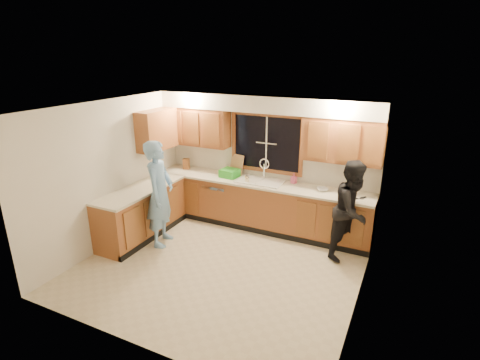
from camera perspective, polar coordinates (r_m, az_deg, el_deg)
name	(u,v)px	position (r m, az deg, el deg)	size (l,w,h in m)	color
floor	(220,266)	(6.11, -3.07, -12.98)	(4.20, 4.20, 0.00)	beige
ceiling	(217,108)	(5.24, -3.55, 10.93)	(4.20, 4.20, 0.00)	silver
wall_back	(266,161)	(7.18, 4.03, 2.93)	(4.20, 4.20, 0.00)	silver
wall_left	(111,174)	(6.77, -19.07, 0.90)	(3.80, 3.80, 0.00)	silver
wall_right	(366,219)	(4.96, 18.61, -5.61)	(3.80, 3.80, 0.00)	silver
base_cabinets_back	(260,205)	(7.19, 2.99, -3.88)	(4.20, 0.60, 0.88)	brown
base_cabinets_left	(142,213)	(7.09, -14.67, -4.85)	(0.60, 1.90, 0.88)	brown
countertop_back	(260,183)	(7.01, 3.01, -0.46)	(4.20, 0.63, 0.04)	beige
countertop_left	(141,189)	(6.91, -14.89, -1.38)	(0.63, 1.90, 0.04)	beige
upper_cabinets_left	(197,126)	(7.54, -6.55, 8.11)	(1.35, 0.33, 0.75)	brown
upper_cabinets_right	(343,140)	(6.51, 15.37, 5.84)	(1.35, 0.33, 0.75)	brown
upper_cabinets_return	(157,130)	(7.33, -12.53, 7.48)	(0.33, 0.90, 0.75)	brown
soffit	(264,104)	(6.80, 3.69, 11.50)	(4.20, 0.35, 0.30)	silver
window_frame	(267,143)	(7.09, 4.07, 5.63)	(1.44, 0.03, 1.14)	black
sink	(260,184)	(7.04, 3.07, -0.68)	(0.86, 0.52, 0.57)	white
dishwasher	(220,200)	(7.53, -3.02, -3.04)	(0.60, 0.56, 0.82)	white
stove	(120,225)	(6.71, -17.79, -6.48)	(0.58, 0.75, 0.90)	white
man	(160,194)	(6.54, -12.12, -2.07)	(0.68, 0.44, 1.86)	#77ABE2
woman	(353,210)	(6.28, 16.81, -4.42)	(0.80, 0.62, 1.65)	black
knife_block	(186,164)	(7.84, -8.19, 2.47)	(0.12, 0.10, 0.22)	brown
cutting_board	(237,165)	(7.38, -0.50, 2.36)	(0.30, 0.02, 0.40)	tan
dish_crate	(230,173)	(7.27, -1.58, 1.06)	(0.32, 0.30, 0.15)	green
soap_bottle	(294,178)	(6.97, 8.20, 0.26)	(0.09, 0.09, 0.19)	#D65180
bowl	(322,189)	(6.71, 12.46, -1.41)	(0.19, 0.19, 0.05)	silver
can_left	(248,180)	(6.92, 1.15, -0.04)	(0.06, 0.06, 0.11)	beige
can_right	(247,179)	(6.95, 1.02, 0.12)	(0.07, 0.07, 0.13)	beige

